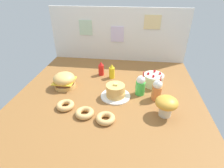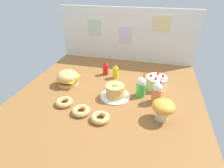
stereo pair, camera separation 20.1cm
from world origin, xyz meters
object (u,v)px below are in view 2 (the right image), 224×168
layer_cake (156,82)px  donut_vanilla (100,118)px  mushroom_stool (163,108)px  ketchup_bottle (106,68)px  cream_soda_cup (141,87)px  mustard_bottle (116,72)px  pancake_stack (115,92)px  donut_pink_glaze (64,102)px  donut_chocolate (81,111)px  burger (68,78)px  orange_float_cup (157,93)px

layer_cake → donut_vanilla: size_ratio=1.34×
mushroom_stool → ketchup_bottle: bearing=135.0°
ketchup_bottle → cream_soda_cup: 0.68m
layer_cake → donut_vanilla: (-0.48, -0.73, -0.05)m
ketchup_bottle → mustard_bottle: 0.17m
pancake_stack → donut_pink_glaze: 0.56m
mustard_bottle → donut_chocolate: (-0.16, -0.81, -0.06)m
ketchup_bottle → donut_pink_glaze: bearing=-106.6°
burger → layer_cake: bearing=9.5°
mustard_bottle → pancake_stack: bearing=-77.3°
orange_float_cup → donut_pink_glaze: orange_float_cup is taller
pancake_stack → cream_soda_cup: size_ratio=1.13×
burger → donut_chocolate: burger is taller
mustard_bottle → donut_chocolate: size_ratio=1.08×
ketchup_bottle → orange_float_cup: (0.71, -0.50, 0.02)m
pancake_stack → mushroom_stool: bearing=-26.4°
layer_cake → donut_pink_glaze: 1.10m
pancake_stack → mustard_bottle: mustard_bottle is taller
cream_soda_cup → mushroom_stool: (0.24, -0.35, 0.01)m
ketchup_bottle → mustard_bottle: (0.16, -0.07, 0.00)m
donut_pink_glaze → mustard_bottle: bearing=61.4°
mustard_bottle → mushroom_stool: bearing=-48.9°
donut_chocolate → donut_pink_glaze: bearing=157.7°
burger → pancake_stack: burger is taller
ketchup_bottle → mushroom_stool: (0.77, -0.77, 0.04)m
cream_soda_cup → donut_chocolate: size_ratio=1.61×
cream_soda_cup → orange_float_cup: size_ratio=1.00×
donut_vanilla → mushroom_stool: bearing=15.7°
pancake_stack → ketchup_bottle: bearing=116.6°
mustard_bottle → orange_float_cup: (0.55, -0.44, 0.02)m
layer_cake → mushroom_stool: (0.08, -0.57, 0.05)m
layer_cake → donut_chocolate: bearing=-135.8°
burger → mushroom_stool: mushroom_stool is taller
burger → mustard_bottle: (0.54, 0.31, 0.00)m
orange_float_cup → ketchup_bottle: bearing=144.6°
burger → mustard_bottle: size_ratio=1.33×
pancake_stack → layer_cake: layer_cake is taller
layer_cake → orange_float_cup: size_ratio=0.83×
burger → donut_chocolate: 0.63m
donut_chocolate → donut_vanilla: bearing=-13.7°
pancake_stack → ketchup_bottle: ketchup_bottle is taller
cream_soda_cup → donut_chocolate: (-0.54, -0.46, -0.09)m
burger → pancake_stack: size_ratio=0.78×
cream_soda_cup → orange_float_cup: same height
ketchup_bottle → donut_pink_glaze: ketchup_bottle is taller
cream_soda_cup → donut_pink_glaze: cream_soda_cup is taller
ketchup_bottle → mustard_bottle: same height
cream_soda_cup → orange_float_cup: bearing=-24.8°
burger → mustard_bottle: bearing=29.9°
mushroom_stool → donut_pink_glaze: bearing=-179.3°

